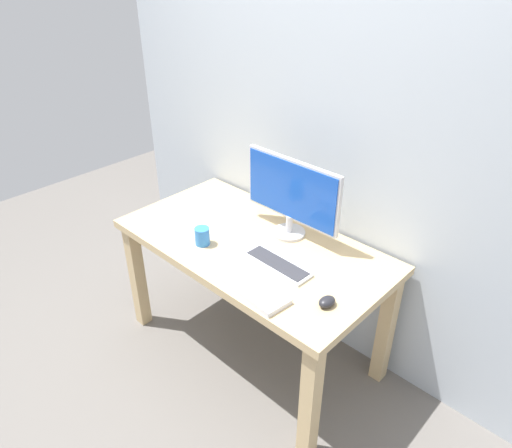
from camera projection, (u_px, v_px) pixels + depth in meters
ground_plane at (253, 346)px, 2.85m from camera, size 6.00×6.00×0.00m
wall_back at (311, 83)px, 2.34m from camera, size 2.85×0.04×3.00m
desk at (253, 259)px, 2.52m from camera, size 1.45×0.77×0.75m
monitor at (292, 194)px, 2.41m from camera, size 0.59×0.18×0.43m
keyboard_primary at (277, 264)px, 2.28m from camera, size 0.37×0.12×0.02m
keyboard_secondary at (246, 283)px, 2.14m from camera, size 0.47×0.18×0.03m
mouse at (327, 302)px, 2.02m from camera, size 0.07×0.09×0.04m
coffee_mug at (202, 236)px, 2.42m from camera, size 0.08×0.08×0.09m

